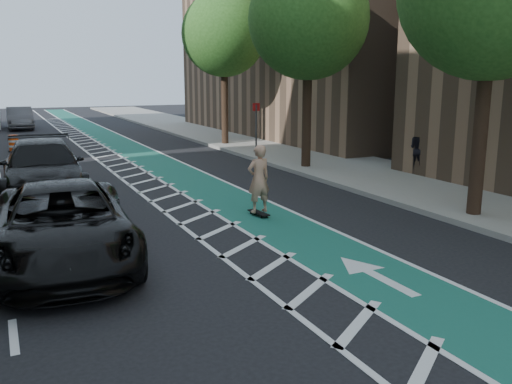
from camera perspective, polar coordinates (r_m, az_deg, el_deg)
ground at (r=11.41m, az=-8.28°, el=-6.71°), size 120.00×120.00×0.00m
bike_lane at (r=21.57m, az=-8.72°, el=2.19°), size 2.00×90.00×0.01m
buffer_strip at (r=21.19m, az=-12.60°, el=1.86°), size 1.40×90.00×0.01m
sidewalk_right at (r=24.23m, az=6.14°, el=3.50°), size 5.00×90.00×0.15m
curb_right at (r=23.04m, az=0.95°, el=3.14°), size 0.12×90.00×0.16m
tree_r_c at (r=21.53m, az=5.64°, el=17.66°), size 4.20×4.20×7.90m
tree_r_d at (r=28.65m, az=-3.04°, el=16.29°), size 4.20×4.20×7.90m
sign_post at (r=24.91m, az=0.02°, el=6.76°), size 0.35×0.08×2.47m
skateboard at (r=14.45m, az=0.28°, el=-2.20°), size 0.30×0.82×0.11m
skateboarder at (r=14.25m, az=0.28°, el=1.39°), size 0.69×0.49×1.80m
suv_near at (r=11.36m, az=-19.63°, el=-3.26°), size 3.02×5.83×1.57m
suv_far at (r=18.10m, az=-21.51°, el=2.32°), size 2.67×5.97×1.70m
car_grey at (r=42.13m, az=-23.61°, el=7.14°), size 1.65×4.71×1.55m
pedestrian at (r=20.64m, az=16.91°, el=4.35°), size 0.80×0.97×1.84m
barrel_a at (r=13.75m, az=-20.96°, el=-2.16°), size 0.71×0.71×0.97m
barrel_c at (r=29.53m, az=-24.14°, el=4.66°), size 0.60×0.60×0.81m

